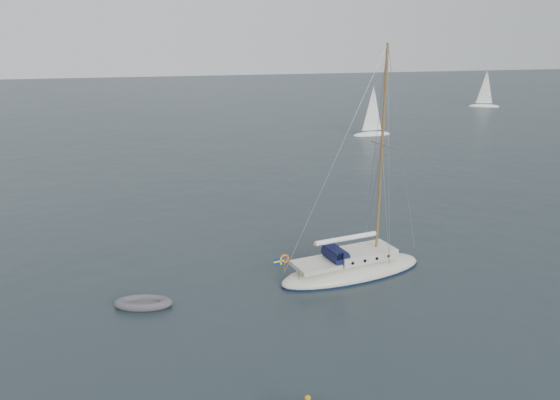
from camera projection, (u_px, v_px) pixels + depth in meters
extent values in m
plane|color=black|center=(311.00, 276.00, 31.15)|extent=(300.00, 300.00, 0.00)
ellipsoid|color=beige|center=(352.00, 272.00, 31.33)|extent=(8.92, 2.78, 1.49)
cube|color=silver|center=(364.00, 254.00, 31.18)|extent=(3.57, 1.88, 0.55)
cube|color=beige|center=(313.00, 262.00, 30.52)|extent=(2.38, 1.88, 0.25)
cylinder|color=#101335|center=(334.00, 253.00, 30.68)|extent=(0.95, 1.64, 0.95)
cube|color=#101335|center=(331.00, 250.00, 30.57)|extent=(0.45, 1.64, 0.40)
cylinder|color=brown|center=(384.00, 156.00, 29.71)|extent=(0.15, 0.15, 11.90)
cylinder|color=brown|center=(385.00, 146.00, 29.54)|extent=(0.05, 2.18, 0.05)
cylinder|color=brown|center=(345.00, 239.00, 30.60)|extent=(4.16, 0.10, 0.10)
cylinder|color=white|center=(345.00, 238.00, 30.58)|extent=(3.87, 0.28, 0.28)
cylinder|color=gray|center=(285.00, 258.00, 30.03)|extent=(0.04, 2.18, 0.04)
torus|color=orange|center=(282.00, 254.00, 30.57)|extent=(0.54, 0.10, 0.54)
cylinder|color=brown|center=(279.00, 260.00, 29.97)|extent=(0.03, 0.03, 0.89)
cube|color=navy|center=(274.00, 255.00, 29.82)|extent=(0.59, 0.02, 0.38)
cube|color=#FCE700|center=(274.00, 255.00, 29.82)|extent=(0.61, 0.03, 0.09)
cube|color=#FCE700|center=(276.00, 255.00, 29.84)|extent=(0.09, 0.03, 0.40)
cylinder|color=black|center=(337.00, 250.00, 31.77)|extent=(0.18, 0.06, 0.18)
cylinder|color=black|center=(349.00, 263.00, 30.00)|extent=(0.18, 0.06, 0.18)
cylinder|color=black|center=(350.00, 249.00, 31.95)|extent=(0.18, 0.06, 0.18)
cylinder|color=black|center=(362.00, 261.00, 30.19)|extent=(0.18, 0.06, 0.18)
cylinder|color=black|center=(363.00, 248.00, 32.14)|extent=(0.18, 0.06, 0.18)
cylinder|color=black|center=(376.00, 260.00, 30.37)|extent=(0.18, 0.06, 0.18)
cylinder|color=black|center=(375.00, 246.00, 32.32)|extent=(0.18, 0.06, 0.18)
cylinder|color=black|center=(389.00, 259.00, 30.55)|extent=(0.18, 0.06, 0.18)
cube|color=#535258|center=(143.00, 304.00, 27.64)|extent=(1.81, 0.75, 0.11)
ellipsoid|color=white|center=(484.00, 106.00, 101.18)|extent=(5.49, 1.83, 0.92)
cylinder|color=gray|center=(486.00, 87.00, 100.11)|extent=(0.09, 0.09, 6.41)
cone|color=white|center=(486.00, 87.00, 100.10)|extent=(2.93, 2.93, 5.95)
ellipsoid|color=white|center=(372.00, 135.00, 73.46)|extent=(5.44, 1.81, 0.91)
cylinder|color=gray|center=(373.00, 108.00, 72.40)|extent=(0.09, 0.09, 6.35)
cone|color=white|center=(373.00, 108.00, 72.39)|extent=(2.90, 2.90, 5.89)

